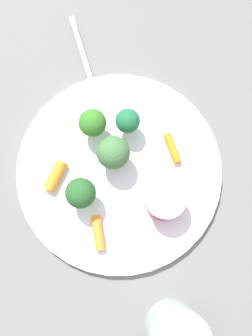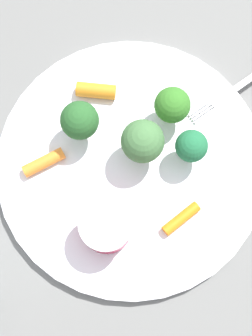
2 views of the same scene
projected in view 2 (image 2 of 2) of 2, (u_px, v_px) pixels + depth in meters
name	position (u px, v px, depth m)	size (l,w,h in m)	color
ground_plane	(131.00, 165.00, 0.52)	(2.40, 2.40, 0.00)	slate
plate	(131.00, 164.00, 0.52)	(0.29, 0.29, 0.01)	white
sauce_cup	(106.00, 227.00, 0.47)	(0.05, 0.05, 0.04)	maroon
broccoli_floret_0	(191.00, 146.00, 0.49)	(0.03, 0.03, 0.05)	#7DC363
broccoli_floret_1	(143.00, 142.00, 0.48)	(0.04, 0.04, 0.06)	#8EBA64
broccoli_floret_2	(172.00, 105.00, 0.49)	(0.04, 0.04, 0.05)	#95BB5E
broccoli_floret_3	(80.00, 121.00, 0.49)	(0.04, 0.04, 0.06)	#84B66C
carrot_stick_0	(181.00, 218.00, 0.49)	(0.01, 0.01, 0.04)	orange
carrot_stick_1	(44.00, 162.00, 0.51)	(0.01, 0.01, 0.05)	orange
carrot_stick_2	(96.00, 91.00, 0.52)	(0.02, 0.02, 0.04)	orange
fork	(248.00, 80.00, 0.54)	(0.12, 0.12, 0.00)	#BABCC0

